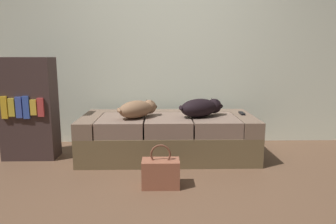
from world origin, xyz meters
name	(u,v)px	position (x,y,z in m)	size (l,w,h in m)	color
ground_plane	(171,202)	(0.00, 0.00, 0.00)	(10.00, 10.00, 0.00)	brown
back_wall	(167,33)	(0.00, 1.77, 1.40)	(6.40, 0.10, 2.80)	silver
couch	(168,136)	(0.00, 1.11, 0.23)	(1.89, 0.86, 0.46)	brown
dog_tan	(138,109)	(-0.32, 1.01, 0.56)	(0.46, 0.46, 0.19)	#866145
dog_dark	(202,108)	(0.36, 1.05, 0.56)	(0.55, 0.42, 0.20)	black
tv_remote	(242,113)	(0.84, 1.18, 0.47)	(0.04, 0.15, 0.02)	black
handbag	(161,173)	(-0.08, 0.28, 0.13)	(0.32, 0.18, 0.38)	#95553E
bookshelf	(29,109)	(-1.51, 1.10, 0.55)	(0.56, 0.30, 1.10)	#3E2D2C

